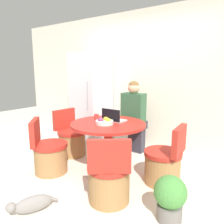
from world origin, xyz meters
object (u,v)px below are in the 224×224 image
Objects in this scene: chair_near_right_corner at (109,180)px; chair_left_side at (71,140)px; dining_table at (108,134)px; chair_near_left_corner at (49,155)px; person_seated at (134,114)px; cat at (32,204)px; laptop at (114,119)px; fruit_bowl at (105,122)px; refrigerator at (91,98)px; chair_right_side at (164,164)px; potted_plant at (170,197)px.

chair_left_side is (-1.41, 0.76, 0.00)m from chair_near_right_corner.
chair_near_left_corner is at bearing -135.31° from dining_table.
person_seated reaches higher than cat.
laptop is 0.24m from fruit_bowl.
refrigerator is 2.25m from chair_right_side.
chair_right_side is 1.00× the size of chair_left_side.
chair_near_right_corner is 1.00× the size of chair_right_side.
person_seated is (-0.88, 0.71, 0.46)m from chair_right_side.
potted_plant is at bearing 22.54° from chair_right_side.
fruit_bowl is at bearing -40.88° from refrigerator.
cat is (0.61, -0.73, -0.17)m from chair_near_left_corner.
chair_right_side is 0.61× the size of person_seated.
chair_right_side is 3.09× the size of fruit_bowl.
fruit_bowl is (0.01, -0.88, 0.04)m from person_seated.
potted_plant is (2.10, -0.67, -0.01)m from chair_left_side.
fruit_bowl is at bearing -86.24° from chair_near_right_corner.
dining_table reaches higher than cat.
chair_near_right_corner is at bearing -171.82° from potted_plant.
refrigerator is 2.85m from potted_plant.
laptop is (0.00, 0.14, 0.21)m from dining_table.
chair_near_right_corner is at bearing -48.74° from fruit_bowl.
person_seated reaches higher than chair_near_right_corner.
chair_left_side is at bearing -73.31° from refrigerator.
refrigerator is at bearing -33.43° from laptop.
chair_right_side and chair_left_side have the same top height.
chair_near_left_corner is at bearing -179.40° from potted_plant.
person_seated is at bearing -46.36° from chair_left_side.
refrigerator is 2.29× the size of chair_near_right_corner.
potted_plant is (2.34, -1.48, -0.67)m from refrigerator.
refrigerator reaches higher than chair_near_left_corner.
refrigerator is at bearing 21.03° from chair_left_side.
chair_near_right_corner is 0.69m from potted_plant.
potted_plant is (0.34, -0.67, -0.01)m from chair_right_side.
chair_left_side is 1.62× the size of cat.
person_seated is 3.98× the size of laptop.
chair_right_side is at bearing -22.08° from refrigerator.
person_seated reaches higher than fruit_bowl.
potted_plant is at bearing -134.10° from chair_near_left_corner.
fruit_bowl is at bearing 90.48° from person_seated.
chair_right_side is 1.01m from fruit_bowl.
refrigerator is 1.50m from fruit_bowl.
chair_near_right_corner is at bearing 164.24° from cat.
person_seated reaches higher than potted_plant.
cat is at bearing -148.81° from potted_plant.
laptop is at bearing -94.94° from chair_near_right_corner.
dining_table is 0.25m from laptop.
refrigerator is 1.07m from chair_left_side.
person_seated is 2.22m from cat.
refrigerator is at bearing 147.70° from potted_plant.
dining_table is at bearing -156.07° from cat.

